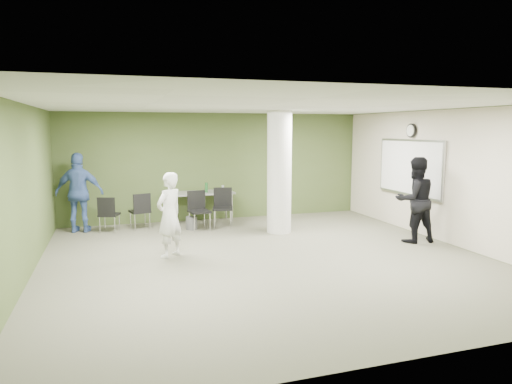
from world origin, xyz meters
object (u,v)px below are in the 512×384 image
object	(u,v)px
folding_table	(200,194)
woman_white	(169,215)
chair_back_left	(108,212)
man_blue	(79,193)
man_black	(415,200)

from	to	relation	value
folding_table	woman_white	xyz separation A→B (m)	(-1.13, -2.88, 0.05)
chair_back_left	woman_white	bearing A→B (deg)	132.61
chair_back_left	man_blue	distance (m)	0.80
folding_table	woman_white	bearing A→B (deg)	-112.51
folding_table	man_black	world-z (taller)	man_black
chair_back_left	man_black	distance (m)	6.84
chair_back_left	woman_white	xyz separation A→B (m)	(1.11, -2.47, 0.31)
chair_back_left	man_blue	size ratio (longest dim) A/B	0.45
woman_white	chair_back_left	bearing A→B (deg)	-104.72
folding_table	man_black	bearing A→B (deg)	-40.92
chair_back_left	man_blue	world-z (taller)	man_blue
woman_white	man_blue	distance (m)	3.23
man_black	man_blue	distance (m)	7.49
chair_back_left	man_black	world-z (taller)	man_black
folding_table	chair_back_left	distance (m)	2.29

